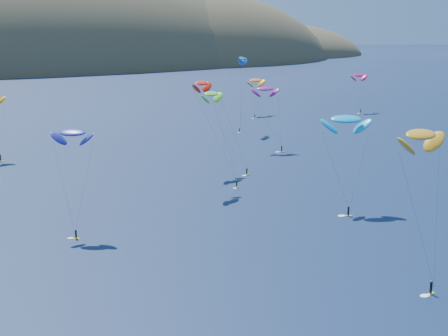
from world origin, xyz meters
TOP-DOWN VIEW (x-y plane):
  - island at (39.40, 562.36)m, footprint 730.00×300.00m
  - kitesurfer_2 at (3.04, 36.15)m, footprint 10.07×11.23m
  - kitesurfer_3 at (4.90, 113.08)m, footprint 10.71×13.03m
  - kitesurfer_4 at (41.92, 163.27)m, footprint 8.01×8.32m
  - kitesurfer_5 at (16.38, 71.32)m, footprint 11.37×12.48m
  - kitesurfer_6 at (32.56, 131.97)m, footprint 9.13×11.57m
  - kitesurfer_8 at (110.69, 182.74)m, footprint 8.42×7.93m
  - kitesurfer_9 at (-3.80, 100.65)m, footprint 10.64×10.58m
  - kitesurfer_10 at (-39.55, 82.15)m, footprint 8.57×10.39m
  - kitesurfer_11 at (66.47, 196.09)m, footprint 12.01×13.60m

SIDE VIEW (x-z plane):
  - island at x=39.40m, z-range -115.74..94.26m
  - kitesurfer_11 at x=66.47m, z-range 5.88..22.94m
  - kitesurfer_8 at x=110.69m, z-range 6.70..24.83m
  - kitesurfer_6 at x=32.56m, z-range 8.13..29.13m
  - kitesurfer_10 at x=-39.55m, z-range 8.26..29.26m
  - kitesurfer_5 at x=16.38m, z-range 7.96..29.71m
  - kitesurfer_3 at x=4.90m, z-range 9.13..31.90m
  - kitesurfer_2 at x=3.04m, z-range 9.80..34.83m
  - kitesurfer_9 at x=-3.80m, z-range 11.35..38.25m
  - kitesurfer_4 at x=41.92m, z-range 11.85..40.05m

